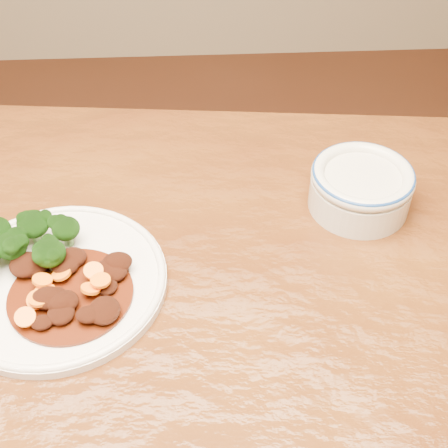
{
  "coord_description": "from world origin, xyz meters",
  "views": [
    {
      "loc": [
        0.09,
        -0.4,
        1.31
      ],
      "look_at": [
        0.12,
        0.16,
        0.77
      ],
      "focal_mm": 50.0,
      "sensor_mm": 36.0,
      "label": 1
    }
  ],
  "objects": [
    {
      "name": "dip_bowl",
      "position": [
        0.3,
        0.2,
        0.78
      ],
      "size": [
        0.13,
        0.13,
        0.06
      ],
      "rotation": [
        0.0,
        0.0,
        -0.28
      ],
      "color": "beige",
      "rests_on": "dining_table"
    },
    {
      "name": "mince_stew",
      "position": [
        -0.06,
        0.07,
        0.77
      ],
      "size": [
        0.14,
        0.14,
        0.02
      ],
      "color": "#431507",
      "rests_on": "dinner_plate"
    },
    {
      "name": "broccoli_florets",
      "position": [
        -0.12,
        0.12,
        0.79
      ],
      "size": [
        0.13,
        0.09,
        0.04
      ],
      "color": "#67A153",
      "rests_on": "dinner_plate"
    },
    {
      "name": "dining_table",
      "position": [
        0.0,
        0.0,
        0.67
      ],
      "size": [
        1.58,
        1.05,
        0.75
      ],
      "rotation": [
        0.0,
        0.0,
        -0.1
      ],
      "color": "#5D3210",
      "rests_on": "ground"
    },
    {
      "name": "dinner_plate",
      "position": [
        -0.08,
        0.08,
        0.76
      ],
      "size": [
        0.25,
        0.25,
        0.02
      ],
      "rotation": [
        0.0,
        0.0,
        -0.38
      ],
      "color": "white",
      "rests_on": "dining_table"
    }
  ]
}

